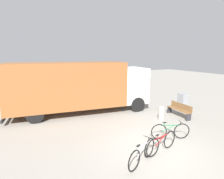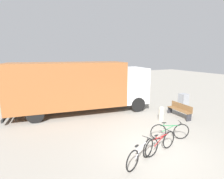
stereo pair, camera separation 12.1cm
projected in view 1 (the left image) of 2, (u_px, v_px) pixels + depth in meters
ground_plane at (154, 149)px, 7.14m from camera, size 60.00×60.00×0.00m
delivery_truck at (79, 85)px, 11.37m from camera, size 9.17×3.45×3.33m
park_bench at (180, 109)px, 10.87m from camera, size 0.45×1.70×0.83m
bicycle_near at (142, 153)px, 6.16m from camera, size 1.65×0.79×0.83m
bicycle_middle at (161, 143)px, 6.88m from camera, size 1.77×0.51×0.83m
bicycle_far at (170, 131)px, 7.96m from camera, size 1.67×0.75×0.83m
bollard_near_bench at (161, 113)px, 10.24m from camera, size 0.33×0.33×0.86m
utility_box at (183, 101)px, 12.45m from camera, size 0.53×0.52×1.10m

